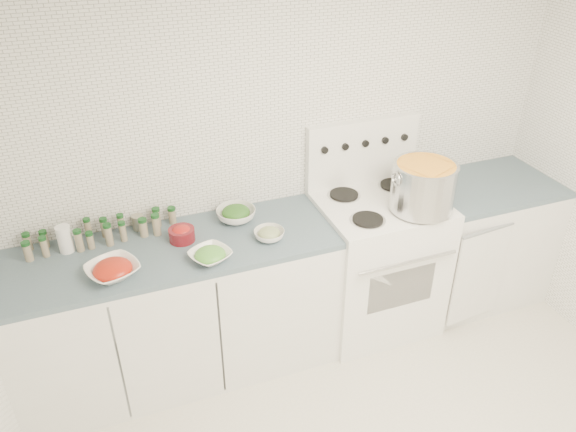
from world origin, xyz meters
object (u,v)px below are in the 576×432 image
object	(u,v)px
stove	(375,259)
bowl_snowpea	(210,255)
bowl_tomato	(113,270)
stock_pot	(423,185)

from	to	relation	value
stove	bowl_snowpea	bearing A→B (deg)	-170.67
bowl_tomato	stove	bearing A→B (deg)	5.03
bowl_tomato	bowl_snowpea	world-z (taller)	bowl_tomato
bowl_snowpea	stock_pot	bearing A→B (deg)	0.55
stove	stock_pot	size ratio (longest dim) A/B	3.41
stove	bowl_tomato	size ratio (longest dim) A/B	4.10
stock_pot	bowl_snowpea	size ratio (longest dim) A/B	1.43
bowl_tomato	bowl_snowpea	distance (m)	0.50
bowl_snowpea	stove	bearing A→B (deg)	9.33
stove	bowl_snowpea	distance (m)	1.22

